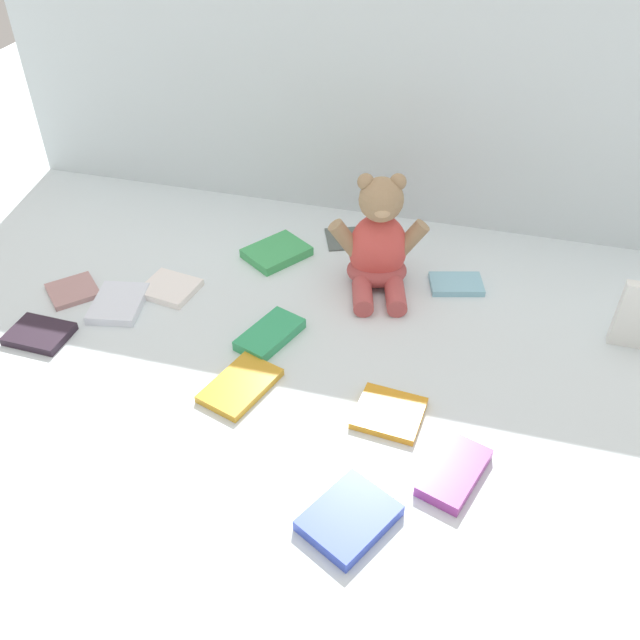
{
  "coord_description": "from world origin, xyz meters",
  "views": [
    {
      "loc": [
        0.25,
        -0.95,
        0.82
      ],
      "look_at": [
        0.02,
        -0.1,
        0.1
      ],
      "focal_mm": 38.22,
      "sensor_mm": 36.0,
      "label": 1
    }
  ],
  "objects_px": {
    "book_case_6": "(170,288)",
    "book_case_10": "(39,334)",
    "teddy_bear": "(378,246)",
    "book_case_0": "(118,303)",
    "book_case_5": "(349,518)",
    "book_case_11": "(73,291)",
    "book_case_3": "(636,316)",
    "book_case_7": "(354,237)",
    "book_case_1": "(270,334)",
    "book_case_4": "(456,284)",
    "book_case_9": "(240,385)",
    "book_case_8": "(277,252)",
    "book_case_2": "(454,472)",
    "book_case_12": "(389,413)"
  },
  "relations": [
    {
      "from": "book_case_11",
      "to": "book_case_3",
      "type": "bearing_deg",
      "value": 50.35
    },
    {
      "from": "teddy_bear",
      "to": "book_case_0",
      "type": "height_order",
      "value": "teddy_bear"
    },
    {
      "from": "book_case_4",
      "to": "book_case_5",
      "type": "xyz_separation_m",
      "value": [
        -0.08,
        -0.6,
        0.0
      ]
    },
    {
      "from": "book_case_3",
      "to": "book_case_8",
      "type": "xyz_separation_m",
      "value": [
        -0.71,
        0.11,
        -0.06
      ]
    },
    {
      "from": "book_case_6",
      "to": "book_case_2",
      "type": "bearing_deg",
      "value": 71.2
    },
    {
      "from": "teddy_bear",
      "to": "book_case_8",
      "type": "relative_size",
      "value": 1.87
    },
    {
      "from": "book_case_10",
      "to": "book_case_0",
      "type": "bearing_deg",
      "value": 143.34
    },
    {
      "from": "book_case_0",
      "to": "book_case_5",
      "type": "xyz_separation_m",
      "value": [
        0.55,
        -0.36,
        0.0
      ]
    },
    {
      "from": "book_case_3",
      "to": "book_case_11",
      "type": "xyz_separation_m",
      "value": [
        -1.06,
        -0.13,
        -0.06
      ]
    },
    {
      "from": "book_case_8",
      "to": "teddy_bear",
      "type": "bearing_deg",
      "value": 25.0
    },
    {
      "from": "book_case_8",
      "to": "book_case_9",
      "type": "distance_m",
      "value": 0.41
    },
    {
      "from": "book_case_3",
      "to": "book_case_10",
      "type": "relative_size",
      "value": 1.26
    },
    {
      "from": "book_case_5",
      "to": "book_case_9",
      "type": "bearing_deg",
      "value": -13.49
    },
    {
      "from": "book_case_3",
      "to": "book_case_12",
      "type": "bearing_deg",
      "value": -143.26
    },
    {
      "from": "book_case_2",
      "to": "book_case_11",
      "type": "height_order",
      "value": "book_case_2"
    },
    {
      "from": "book_case_7",
      "to": "book_case_9",
      "type": "height_order",
      "value": "book_case_9"
    },
    {
      "from": "book_case_6",
      "to": "book_case_10",
      "type": "bearing_deg",
      "value": -32.69
    },
    {
      "from": "book_case_3",
      "to": "book_case_7",
      "type": "bearing_deg",
      "value": 158.49
    },
    {
      "from": "book_case_9",
      "to": "book_case_12",
      "type": "height_order",
      "value": "same"
    },
    {
      "from": "book_case_7",
      "to": "book_case_10",
      "type": "bearing_deg",
      "value": 113.79
    },
    {
      "from": "book_case_1",
      "to": "book_case_4",
      "type": "height_order",
      "value": "book_case_1"
    },
    {
      "from": "book_case_0",
      "to": "book_case_5",
      "type": "height_order",
      "value": "book_case_5"
    },
    {
      "from": "book_case_3",
      "to": "book_case_9",
      "type": "distance_m",
      "value": 0.71
    },
    {
      "from": "book_case_4",
      "to": "book_case_6",
      "type": "xyz_separation_m",
      "value": [
        -0.55,
        -0.17,
        0.0
      ]
    },
    {
      "from": "book_case_0",
      "to": "book_case_12",
      "type": "height_order",
      "value": "book_case_0"
    },
    {
      "from": "book_case_5",
      "to": "book_case_6",
      "type": "bearing_deg",
      "value": -14.76
    },
    {
      "from": "teddy_bear",
      "to": "book_case_6",
      "type": "bearing_deg",
      "value": -175.59
    },
    {
      "from": "book_case_2",
      "to": "book_case_0",
      "type": "bearing_deg",
      "value": 178.8
    },
    {
      "from": "book_case_3",
      "to": "book_case_6",
      "type": "xyz_separation_m",
      "value": [
        -0.87,
        -0.07,
        -0.06
      ]
    },
    {
      "from": "book_case_3",
      "to": "book_case_8",
      "type": "bearing_deg",
      "value": 171.15
    },
    {
      "from": "teddy_bear",
      "to": "book_case_10",
      "type": "distance_m",
      "value": 0.66
    },
    {
      "from": "book_case_9",
      "to": "book_case_11",
      "type": "distance_m",
      "value": 0.45
    },
    {
      "from": "book_case_1",
      "to": "book_case_10",
      "type": "distance_m",
      "value": 0.43
    },
    {
      "from": "book_case_10",
      "to": "book_case_4",
      "type": "bearing_deg",
      "value": 118.43
    },
    {
      "from": "book_case_0",
      "to": "book_case_7",
      "type": "bearing_deg",
      "value": 32.46
    },
    {
      "from": "book_case_10",
      "to": "book_case_11",
      "type": "xyz_separation_m",
      "value": [
        -0.01,
        0.14,
        -0.0
      ]
    },
    {
      "from": "book_case_2",
      "to": "book_case_3",
      "type": "xyz_separation_m",
      "value": [
        0.27,
        0.38,
        0.06
      ]
    },
    {
      "from": "book_case_5",
      "to": "book_case_8",
      "type": "height_order",
      "value": "same"
    },
    {
      "from": "book_case_1",
      "to": "book_case_7",
      "type": "xyz_separation_m",
      "value": [
        0.07,
        0.38,
        -0.01
      ]
    },
    {
      "from": "book_case_10",
      "to": "book_case_9",
      "type": "bearing_deg",
      "value": 87.91
    },
    {
      "from": "book_case_11",
      "to": "book_case_2",
      "type": "bearing_deg",
      "value": 25.61
    },
    {
      "from": "book_case_8",
      "to": "book_case_12",
      "type": "relative_size",
      "value": 1.19
    },
    {
      "from": "book_case_8",
      "to": "book_case_10",
      "type": "relative_size",
      "value": 1.16
    },
    {
      "from": "book_case_0",
      "to": "book_case_3",
      "type": "bearing_deg",
      "value": -2.13
    },
    {
      "from": "book_case_12",
      "to": "book_case_3",
      "type": "bearing_deg",
      "value": -47.95
    },
    {
      "from": "teddy_bear",
      "to": "book_case_2",
      "type": "bearing_deg",
      "value": -80.21
    },
    {
      "from": "book_case_9",
      "to": "book_case_6",
      "type": "bearing_deg",
      "value": 154.26
    },
    {
      "from": "book_case_1",
      "to": "book_case_5",
      "type": "xyz_separation_m",
      "value": [
        0.23,
        -0.35,
        0.0
      ]
    },
    {
      "from": "book_case_8",
      "to": "book_case_10",
      "type": "bearing_deg",
      "value": -97.97
    },
    {
      "from": "book_case_6",
      "to": "book_case_12",
      "type": "height_order",
      "value": "book_case_6"
    }
  ]
}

